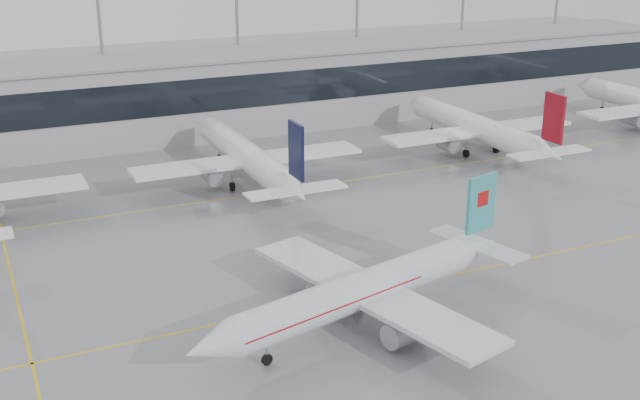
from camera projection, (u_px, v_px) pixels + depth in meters
name	position (u px, v px, depth m)	size (l,w,h in m)	color
ground	(375.00, 291.00, 73.51)	(320.00, 320.00, 0.00)	gray
taxi_line_main	(375.00, 291.00, 73.50)	(120.00, 0.25, 0.01)	gold
taxi_line_north	(259.00, 194.00, 99.15)	(120.00, 0.25, 0.01)	gold
taxi_line_cross	(14.00, 286.00, 74.46)	(0.25, 60.00, 0.01)	gold
terminal	(185.00, 96.00, 124.49)	(180.00, 15.00, 12.00)	#9B9B9F
terminal_glass	(199.00, 96.00, 117.53)	(180.00, 0.20, 5.00)	black
terminal_roof	(183.00, 56.00, 122.41)	(182.00, 16.00, 0.40)	gray
light_masts	(172.00, 43.00, 127.15)	(156.40, 1.00, 22.60)	gray
air_canada_jet	(368.00, 289.00, 66.59)	(33.44, 26.55, 10.33)	silver
parked_jet_c	(248.00, 157.00, 101.06)	(29.64, 36.96, 11.72)	white
parked_jet_d	(478.00, 128.00, 114.90)	(29.64, 36.96, 11.72)	white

